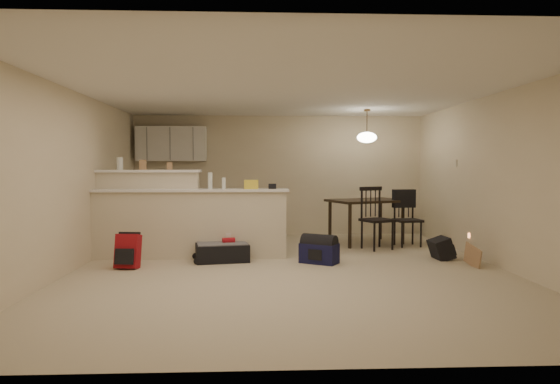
{
  "coord_description": "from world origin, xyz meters",
  "views": [
    {
      "loc": [
        -0.44,
        -6.96,
        1.45
      ],
      "look_at": [
        -0.1,
        0.7,
        1.05
      ],
      "focal_mm": 32.0,
      "sensor_mm": 36.0,
      "label": 1
    }
  ],
  "objects": [
    {
      "name": "dining_chair_far",
      "position": [
        2.26,
        1.88,
        0.5
      ],
      "size": [
        0.49,
        0.47,
        1.0
      ],
      "primitive_type": null,
      "rotation": [
        0.0,
        0.0,
        0.14
      ],
      "color": "black",
      "rests_on": "ground"
    },
    {
      "name": "upper_cabinets",
      "position": [
        -2.2,
        3.32,
        1.9
      ],
      "size": [
        1.4,
        0.34,
        0.7
      ],
      "primitive_type": "cube",
      "color": "white",
      "rests_on": "room"
    },
    {
      "name": "thermostat",
      "position": [
        2.98,
        1.55,
        1.5
      ],
      "size": [
        0.02,
        0.12,
        0.12
      ],
      "primitive_type": "cube",
      "color": "beige",
      "rests_on": "room"
    },
    {
      "name": "suitcase",
      "position": [
        -0.99,
        0.61,
        0.13
      ],
      "size": [
        0.86,
        0.64,
        0.27
      ],
      "primitive_type": "cube",
      "rotation": [
        0.0,
        0.0,
        0.17
      ],
      "color": "black",
      "rests_on": "ground"
    },
    {
      "name": "dining_table",
      "position": [
        1.58,
        2.23,
        0.73
      ],
      "size": [
        1.55,
        1.3,
        0.83
      ],
      "rotation": [
        0.0,
        0.0,
        0.37
      ],
      "color": "black",
      "rests_on": "ground"
    },
    {
      "name": "cardboard_sheet",
      "position": [
        2.66,
        0.04,
        0.15
      ],
      "size": [
        0.08,
        0.4,
        0.3
      ],
      "primitive_type": "cube",
      "rotation": [
        0.0,
        0.0,
        1.72
      ],
      "color": "#A97F57",
      "rests_on": "ground"
    },
    {
      "name": "breakfast_bar",
      "position": [
        -1.76,
        0.98,
        0.61
      ],
      "size": [
        3.08,
        0.58,
        1.39
      ],
      "color": "beige",
      "rests_on": "ground"
    },
    {
      "name": "red_backpack",
      "position": [
        -2.29,
        0.14,
        0.24
      ],
      "size": [
        0.34,
        0.24,
        0.48
      ],
      "primitive_type": "cube",
      "rotation": [
        0.0,
        0.0,
        -0.12
      ],
      "color": "maroon",
      "rests_on": "ground"
    },
    {
      "name": "bottle_b",
      "position": [
        -0.98,
        0.9,
        1.18
      ],
      "size": [
        0.06,
        0.06,
        0.18
      ],
      "primitive_type": "cylinder",
      "color": "silver",
      "rests_on": "breakfast_bar"
    },
    {
      "name": "navy_duffel",
      "position": [
        0.47,
        0.39,
        0.15
      ],
      "size": [
        0.62,
        0.53,
        0.3
      ],
      "primitive_type": "cube",
      "rotation": [
        0.0,
        0.0,
        -0.54
      ],
      "color": "#121339",
      "rests_on": "ground"
    },
    {
      "name": "jar",
      "position": [
        -2.65,
        1.12,
        1.49
      ],
      "size": [
        0.1,
        0.1,
        0.2
      ],
      "primitive_type": "cylinder",
      "color": "silver",
      "rests_on": "breakfast_bar"
    },
    {
      "name": "room",
      "position": [
        0.0,
        0.0,
        1.25
      ],
      "size": [
        7.0,
        7.02,
        2.5
      ],
      "color": "#C2B595",
      "rests_on": "ground"
    },
    {
      "name": "pendant_lamp",
      "position": [
        1.58,
        2.23,
        1.99
      ],
      "size": [
        0.36,
        0.36,
        0.62
      ],
      "color": "brown",
      "rests_on": "room"
    },
    {
      "name": "kitchen_counter",
      "position": [
        -2.0,
        3.19,
        0.45
      ],
      "size": [
        1.8,
        0.6,
        0.9
      ],
      "primitive_type": "cube",
      "color": "white",
      "rests_on": "ground"
    },
    {
      "name": "black_daypack",
      "position": [
        2.41,
        0.61,
        0.16
      ],
      "size": [
        0.28,
        0.38,
        0.32
      ],
      "primitive_type": "cube",
      "rotation": [
        0.0,
        0.0,
        1.62
      ],
      "color": "black",
      "rests_on": "ground"
    },
    {
      "name": "bottle_a",
      "position": [
        -1.19,
        0.9,
        1.22
      ],
      "size": [
        0.07,
        0.07,
        0.26
      ],
      "primitive_type": "cylinder",
      "color": "silver",
      "rests_on": "breakfast_bar"
    },
    {
      "name": "cereal_box",
      "position": [
        -2.28,
        1.12,
        1.47
      ],
      "size": [
        0.1,
        0.07,
        0.16
      ],
      "primitive_type": "cube",
      "color": "#A97F57",
      "rests_on": "breakfast_bar"
    },
    {
      "name": "small_box",
      "position": [
        -1.86,
        1.12,
        1.45
      ],
      "size": [
        0.08,
        0.06,
        0.12
      ],
      "primitive_type": "cube",
      "color": "#A97F57",
      "rests_on": "breakfast_bar"
    },
    {
      "name": "dining_chair_near",
      "position": [
        1.63,
        1.58,
        0.54
      ],
      "size": [
        0.62,
        0.6,
        1.08
      ],
      "primitive_type": null,
      "rotation": [
        0.0,
        0.0,
        0.41
      ],
      "color": "black",
      "rests_on": "ground"
    },
    {
      "name": "pouch",
      "position": [
        -0.21,
        0.9,
        1.13
      ],
      "size": [
        0.12,
        0.1,
        0.08
      ],
      "primitive_type": "cube",
      "color": "#A97F57",
      "rests_on": "breakfast_bar"
    },
    {
      "name": "bag_lump",
      "position": [
        -0.55,
        0.9,
        1.16
      ],
      "size": [
        0.22,
        0.18,
        0.14
      ],
      "primitive_type": "cube",
      "color": "#A97F57",
      "rests_on": "breakfast_bar"
    }
  ]
}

